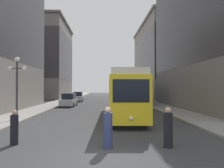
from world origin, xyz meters
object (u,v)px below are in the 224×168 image
parked_car_left_mid (69,100)px  lamp_post_left_near (17,78)px  transit_bus (138,92)px  pedestrian_on_sidewalk (14,128)px  streetcar (124,93)px  parked_car_left_near (78,97)px  pedestrian_crossing_far (168,129)px  pedestrian_crossing_near (108,129)px

parked_car_left_mid → lamp_post_left_near: (-1.90, -13.27, 2.55)m
transit_bus → pedestrian_on_sidewalk: bearing=-110.6°
streetcar → transit_bus: size_ratio=1.27×
lamp_post_left_near → parked_car_left_near: bearing=85.5°
pedestrian_crossing_far → transit_bus: bearing=-125.1°
transit_bus → lamp_post_left_near: bearing=-124.1°
lamp_post_left_near → pedestrian_crossing_far: bearing=-38.1°
streetcar → pedestrian_on_sidewalk: streetcar is taller
parked_car_left_near → pedestrian_on_sidewalk: (0.72, -30.76, -0.10)m
parked_car_left_mid → parked_car_left_near: bearing=92.3°
parked_car_left_near → pedestrian_crossing_near: (5.03, -31.49, -0.01)m
transit_bus → parked_car_left_mid: bearing=-157.1°
pedestrian_crossing_near → streetcar: bearing=-40.4°
parked_car_left_mid → lamp_post_left_near: 13.65m
streetcar → transit_bus: (3.68, 14.45, -0.15)m
pedestrian_crossing_far → lamp_post_left_near: bearing=-66.9°
transit_bus → lamp_post_left_near: lamp_post_left_near is taller
lamp_post_left_near → streetcar: bearing=18.9°
streetcar → pedestrian_crossing_far: 10.60m
transit_bus → parked_car_left_mid: transit_bus is taller
transit_bus → pedestrian_crossing_far: transit_bus is taller
parked_car_left_near → transit_bus: bearing=-34.5°
pedestrian_on_sidewalk → pedestrian_crossing_far: bearing=-96.4°
parked_car_left_mid → pedestrian_crossing_far: 22.16m
parked_car_left_mid → pedestrian_on_sidewalk: 20.05m
parked_car_left_mid → lamp_post_left_near: size_ratio=0.94×
pedestrian_crossing_far → lamp_post_left_near: (-9.59, 7.51, 2.57)m
streetcar → transit_bus: 14.91m
parked_car_left_near → pedestrian_on_sidewalk: 30.77m
parked_car_left_mid → lamp_post_left_near: bearing=-95.9°
parked_car_left_mid → pedestrian_crossing_near: (5.03, -20.77, -0.01)m
transit_bus → parked_car_left_near: size_ratio=2.30×
transit_bus → pedestrian_on_sidewalk: transit_bus is taller
streetcar → parked_car_left_mid: 12.39m
pedestrian_crossing_far → pedestrian_crossing_near: bearing=-29.2°
pedestrian_crossing_near → pedestrian_crossing_far: bearing=-121.3°
parked_car_left_near → pedestrian_crossing_near: size_ratio=2.78×
streetcar → parked_car_left_mid: (-6.77, 10.30, -1.26)m
streetcar → lamp_post_left_near: size_ratio=2.98×
parked_car_left_mid → streetcar: bearing=-54.4°
parked_car_left_near → pedestrian_crossing_far: parked_car_left_near is taller
parked_car_left_near → lamp_post_left_near: bearing=-96.8°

